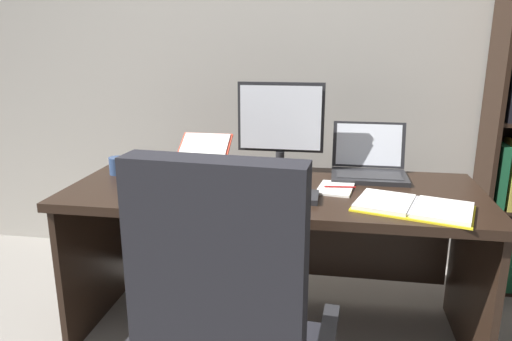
% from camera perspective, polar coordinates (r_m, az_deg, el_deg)
% --- Properties ---
extents(wall_back, '(5.39, 0.12, 2.73)m').
position_cam_1_polar(wall_back, '(3.01, 2.91, 14.68)').
color(wall_back, '#B2ADA3').
rests_on(wall_back, ground).
extents(desk, '(1.87, 0.77, 0.75)m').
position_cam_1_polar(desk, '(2.32, 2.33, -6.05)').
color(desk, black).
rests_on(desk, ground).
extents(monitor, '(0.43, 0.16, 0.45)m').
position_cam_1_polar(monitor, '(2.37, 2.95, 5.02)').
color(monitor, '#232326').
rests_on(monitor, desk).
extents(laptop, '(0.36, 0.30, 0.25)m').
position_cam_1_polar(laptop, '(2.41, 13.38, 0.59)').
color(laptop, '#232326').
rests_on(laptop, desk).
extents(keyboard, '(0.42, 0.15, 0.02)m').
position_cam_1_polar(keyboard, '(2.03, 1.54, -2.97)').
color(keyboard, '#232326').
rests_on(keyboard, desk).
extents(computer_mouse, '(0.06, 0.10, 0.04)m').
position_cam_1_polar(computer_mouse, '(2.09, -6.65, -2.33)').
color(computer_mouse, '#232326').
rests_on(computer_mouse, desk).
extents(reading_stand_with_book, '(0.27, 0.27, 0.16)m').
position_cam_1_polar(reading_stand_with_book, '(2.54, -6.36, 2.25)').
color(reading_stand_with_book, '#232326').
rests_on(reading_stand_with_book, desk).
extents(open_binder, '(0.51, 0.38, 0.02)m').
position_cam_1_polar(open_binder, '(1.99, 18.33, -4.14)').
color(open_binder, yellow).
rests_on(open_binder, desk).
extents(notepad, '(0.18, 0.23, 0.01)m').
position_cam_1_polar(notepad, '(2.17, 9.50, -2.14)').
color(notepad, white).
rests_on(notepad, desk).
extents(pen, '(0.14, 0.02, 0.01)m').
position_cam_1_polar(pen, '(2.17, 10.04, -1.94)').
color(pen, maroon).
rests_on(pen, notepad).
extents(coffee_mug, '(0.08, 0.08, 0.09)m').
position_cam_1_polar(coffee_mug, '(2.48, -16.25, 0.56)').
color(coffee_mug, '#334C7A').
rests_on(coffee_mug, desk).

